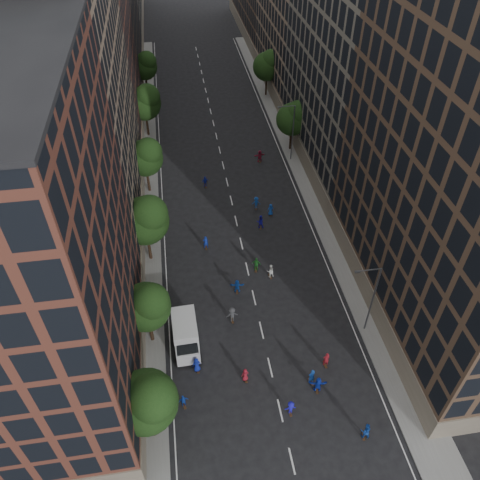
{
  "coord_description": "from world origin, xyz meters",
  "views": [
    {
      "loc": [
        -6.77,
        -15.58,
        39.54
      ],
      "look_at": [
        -0.41,
        25.49,
        2.0
      ],
      "focal_mm": 35.0,
      "sensor_mm": 36.0,
      "label": 1
    }
  ],
  "objects_px": {
    "skater_1": "(312,376)",
    "skater_2": "(365,431)",
    "cargo_van": "(186,335)",
    "streetlamp_near": "(371,297)",
    "streetlamp_far": "(292,130)",
    "skater_0": "(197,365)"
  },
  "relations": [
    {
      "from": "skater_1",
      "to": "skater_0",
      "type": "bearing_deg",
      "value": -32.0
    },
    {
      "from": "streetlamp_near",
      "to": "skater_2",
      "type": "height_order",
      "value": "streetlamp_near"
    },
    {
      "from": "skater_2",
      "to": "cargo_van",
      "type": "bearing_deg",
      "value": -25.13
    },
    {
      "from": "skater_0",
      "to": "streetlamp_near",
      "type": "bearing_deg",
      "value": 174.37
    },
    {
      "from": "cargo_van",
      "to": "skater_2",
      "type": "xyz_separation_m",
      "value": [
        14.4,
        -11.88,
        -0.58
      ]
    },
    {
      "from": "skater_0",
      "to": "skater_2",
      "type": "bearing_deg",
      "value": 134.62
    },
    {
      "from": "cargo_van",
      "to": "skater_2",
      "type": "height_order",
      "value": "cargo_van"
    },
    {
      "from": "streetlamp_near",
      "to": "skater_1",
      "type": "xyz_separation_m",
      "value": [
        -6.91,
        -5.12,
        -4.23
      ]
    },
    {
      "from": "streetlamp_far",
      "to": "skater_0",
      "type": "height_order",
      "value": "streetlamp_far"
    },
    {
      "from": "streetlamp_near",
      "to": "skater_1",
      "type": "distance_m",
      "value": 9.58
    },
    {
      "from": "streetlamp_far",
      "to": "skater_1",
      "type": "relative_size",
      "value": 4.84
    },
    {
      "from": "skater_2",
      "to": "streetlamp_far",
      "type": "bearing_deg",
      "value": -80.51
    },
    {
      "from": "cargo_van",
      "to": "skater_1",
      "type": "xyz_separation_m",
      "value": [
        11.27,
        -6.12,
        -0.58
      ]
    },
    {
      "from": "streetlamp_near",
      "to": "streetlamp_far",
      "type": "xyz_separation_m",
      "value": [
        0.0,
        33.0,
        0.0
      ]
    },
    {
      "from": "cargo_van",
      "to": "skater_1",
      "type": "relative_size",
      "value": 2.94
    },
    {
      "from": "skater_1",
      "to": "skater_2",
      "type": "bearing_deg",
      "value": 102.01
    },
    {
      "from": "streetlamp_near",
      "to": "skater_2",
      "type": "bearing_deg",
      "value": -109.12
    },
    {
      "from": "streetlamp_far",
      "to": "skater_1",
      "type": "xyz_separation_m",
      "value": [
        -6.91,
        -38.12,
        -4.23
      ]
    },
    {
      "from": "streetlamp_far",
      "to": "cargo_van",
      "type": "xyz_separation_m",
      "value": [
        -18.17,
        -32.0,
        -3.65
      ]
    },
    {
      "from": "streetlamp_near",
      "to": "skater_0",
      "type": "xyz_separation_m",
      "value": [
        -17.39,
        -2.21,
        -4.29
      ]
    },
    {
      "from": "streetlamp_near",
      "to": "streetlamp_far",
      "type": "bearing_deg",
      "value": 90.0
    },
    {
      "from": "streetlamp_far",
      "to": "cargo_van",
      "type": "relative_size",
      "value": 1.65
    }
  ]
}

